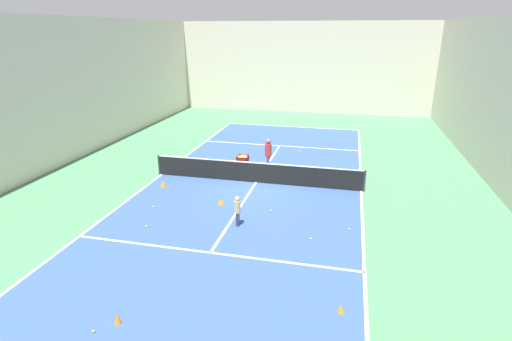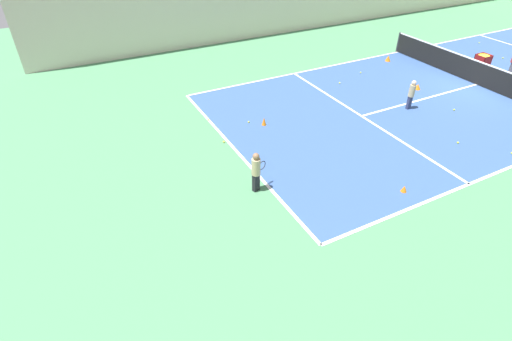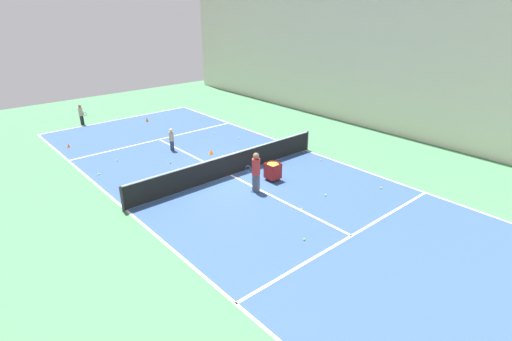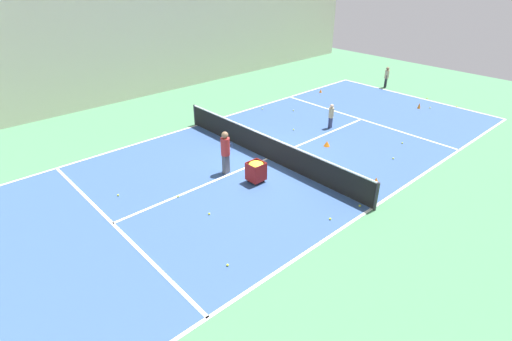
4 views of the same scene
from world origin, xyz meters
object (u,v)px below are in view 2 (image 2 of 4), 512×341
object	(u,v)px
child_midcourt	(412,93)
ball_cart	(483,59)
player_near_baseline	(256,169)
training_cone_0	(404,189)
tennis_net	(480,73)
training_cone_1	(418,87)

from	to	relation	value
child_midcourt	ball_cart	bearing A→B (deg)	6.63
player_near_baseline	child_midcourt	distance (m)	8.08
child_midcourt	training_cone_0	distance (m)	5.69
ball_cart	training_cone_0	bearing A→B (deg)	-62.29
tennis_net	training_cone_0	xyz separation A→B (m)	(4.27, -8.59, -0.42)
ball_cart	training_cone_1	world-z (taller)	ball_cart
training_cone_1	ball_cart	bearing A→B (deg)	92.83
training_cone_1	tennis_net	bearing A→B (deg)	72.55
tennis_net	training_cone_0	size ratio (longest dim) A/B	50.51
tennis_net	ball_cart	size ratio (longest dim) A/B	12.67
ball_cart	child_midcourt	bearing A→B (deg)	-76.84
player_near_baseline	training_cone_1	bearing A→B (deg)	-0.84
tennis_net	child_midcourt	size ratio (longest dim) A/B	8.51
training_cone_0	training_cone_1	xyz separation A→B (m)	(-5.14, 5.84, 0.02)
player_near_baseline	training_cone_0	bearing A→B (deg)	-47.15
child_midcourt	ball_cart	xyz separation A→B (m)	(-1.43, 6.11, -0.12)
tennis_net	ball_cart	distance (m)	1.93
training_cone_1	player_near_baseline	bearing A→B (deg)	-72.28
training_cone_0	tennis_net	bearing A→B (deg)	116.42
ball_cart	training_cone_1	distance (m)	4.38
child_midcourt	training_cone_1	xyz separation A→B (m)	(-1.21, 1.76, -0.56)
ball_cart	training_cone_1	size ratio (longest dim) A/B	2.94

